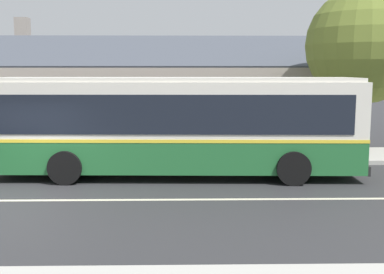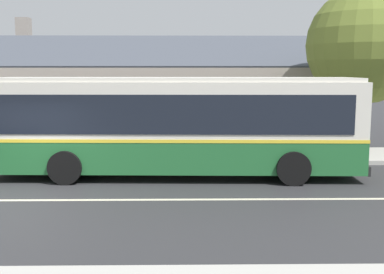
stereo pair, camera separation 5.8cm
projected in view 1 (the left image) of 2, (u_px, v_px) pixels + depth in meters
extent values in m
plane|color=#2D2D30|center=(18.00, 201.00, 12.35)|extent=(300.00, 300.00, 0.00)
cube|color=#ADAAA3|center=(71.00, 156.00, 18.29)|extent=(60.00, 3.00, 0.15)
cube|color=beige|center=(18.00, 200.00, 12.35)|extent=(60.00, 0.16, 0.01)
cube|color=gray|center=(130.00, 100.00, 26.11)|extent=(21.65, 9.57, 3.44)
cube|color=#424751|center=(124.00, 51.00, 23.39)|extent=(22.25, 4.84, 1.81)
cube|color=#424751|center=(134.00, 54.00, 28.13)|extent=(22.25, 4.84, 1.81)
cube|color=gray|center=(23.00, 29.00, 26.41)|extent=(0.70, 0.70, 1.20)
cube|color=black|center=(119.00, 103.00, 21.32)|extent=(1.10, 0.06, 1.30)
cube|color=black|center=(289.00, 103.00, 21.46)|extent=(1.10, 0.06, 1.30)
cube|color=#4C3323|center=(192.00, 122.00, 21.49)|extent=(1.00, 0.06, 2.10)
cube|color=#236633|center=(174.00, 152.00, 15.20)|extent=(11.47, 2.87, 0.96)
cube|color=yellow|center=(174.00, 136.00, 15.13)|extent=(11.49, 2.89, 0.10)
cube|color=silver|center=(174.00, 108.00, 15.01)|extent=(11.47, 2.87, 1.65)
cube|color=silver|center=(174.00, 79.00, 14.89)|extent=(11.24, 2.74, 0.12)
cube|color=black|center=(176.00, 108.00, 16.27)|extent=(10.48, 0.37, 1.15)
cube|color=black|center=(172.00, 115.00, 13.77)|extent=(10.48, 0.37, 1.15)
cube|color=black|center=(357.00, 111.00, 14.95)|extent=(0.11, 2.20, 1.15)
cube|color=black|center=(359.00, 86.00, 14.84)|extent=(0.10, 1.75, 0.24)
cube|color=black|center=(356.00, 164.00, 15.17)|extent=(0.16, 2.50, 0.28)
cube|color=#B21919|center=(135.00, 146.00, 16.48)|extent=(3.19, 0.13, 0.67)
cube|color=black|center=(307.00, 126.00, 16.30)|extent=(0.90, 0.06, 2.36)
cylinder|color=black|center=(279.00, 154.00, 16.43)|extent=(1.01, 0.31, 1.00)
cylinder|color=black|center=(294.00, 168.00, 13.95)|extent=(1.01, 0.31, 1.00)
cylinder|color=black|center=(85.00, 153.00, 16.51)|extent=(1.01, 0.31, 1.00)
cylinder|color=black|center=(65.00, 168.00, 14.04)|extent=(1.01, 0.31, 1.00)
cylinder|color=#4C3828|center=(361.00, 118.00, 19.30)|extent=(0.43, 0.43, 2.81)
sphere|color=olive|center=(365.00, 45.00, 18.91)|extent=(4.61, 4.61, 4.61)
sphere|color=olive|center=(382.00, 63.00, 18.55)|extent=(2.89, 2.89, 2.89)
cylinder|color=gray|center=(343.00, 126.00, 17.32)|extent=(0.07, 0.07, 2.40)
cube|color=#1959A5|center=(345.00, 99.00, 17.17)|extent=(0.36, 0.03, 0.48)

